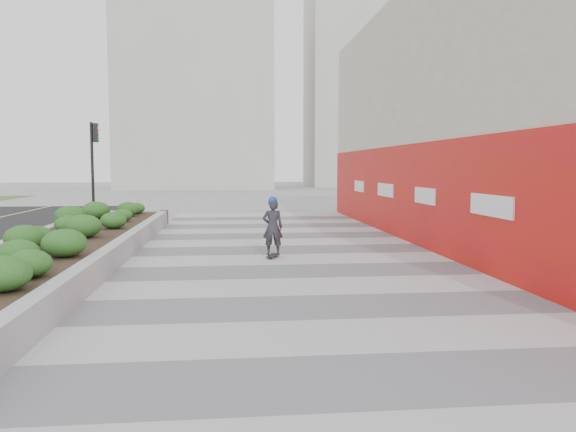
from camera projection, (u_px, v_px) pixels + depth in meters
name	position (u px, v px, depth m)	size (l,w,h in m)	color
ground	(343.00, 340.00, 7.47)	(160.00, 160.00, 0.00)	gray
walkway	(311.00, 291.00, 10.45)	(8.00, 36.00, 0.01)	#A8A8AD
building	(514.00, 111.00, 16.74)	(6.04, 24.08, 8.00)	#BEB1A2
planter	(67.00, 244.00, 13.81)	(3.00, 18.00, 0.90)	#9E9EA0
traffic_signal_near	(94.00, 156.00, 23.83)	(0.33, 0.28, 4.20)	black
distant_bldg_north_l	(196.00, 96.00, 60.58)	(16.00, 12.00, 20.00)	#ADAAA3
distant_bldg_north_r	(366.00, 86.00, 67.43)	(14.00, 10.00, 24.00)	#ADAAA3
manhole_cover	(337.00, 290.00, 10.50)	(0.44, 0.44, 0.01)	#595654
skateboarder	(273.00, 227.00, 14.19)	(0.52, 0.75, 1.57)	beige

